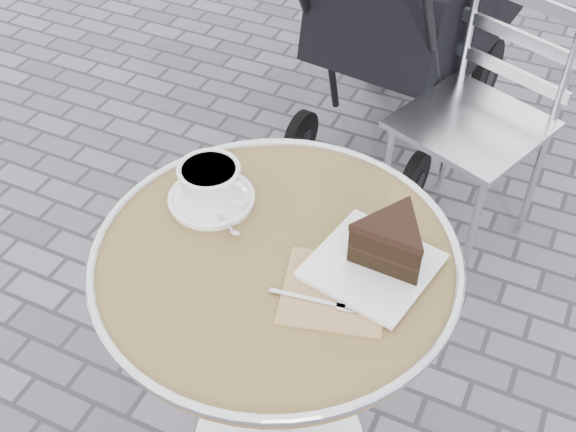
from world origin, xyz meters
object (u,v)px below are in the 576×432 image
at_px(bistro_chair, 496,87).
at_px(baby_stroller, 416,6).
at_px(cafe_table, 277,310).
at_px(cappuccino_set, 211,187).
at_px(cake_plate_set, 386,248).

height_order(bistro_chair, baby_stroller, baby_stroller).
height_order(cafe_table, cappuccino_set, cappuccino_set).
xyz_separation_m(cappuccino_set, bistro_chair, (0.40, 0.97, -0.23)).
bearing_deg(baby_stroller, cake_plate_set, -69.02).
bearing_deg(cappuccino_set, cafe_table, -21.21).
distance_m(cafe_table, baby_stroller, 1.49).
bearing_deg(cafe_table, cake_plate_set, 17.25).
xyz_separation_m(cafe_table, cappuccino_set, (-0.18, 0.08, 0.20)).
relative_size(bistro_chair, baby_stroller, 0.76).
relative_size(cappuccino_set, bistro_chair, 0.21).
distance_m(bistro_chair, baby_stroller, 0.58).
distance_m(cake_plate_set, bistro_chair, 1.02).
relative_size(cafe_table, bistro_chair, 0.85).
height_order(cake_plate_set, bistro_chair, bistro_chair).
xyz_separation_m(cafe_table, bistro_chair, (0.21, 1.05, -0.03)).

